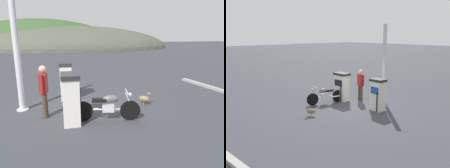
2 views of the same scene
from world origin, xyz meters
The scene contains 9 objects.
ground_plane centered at (0.00, 0.00, 0.00)m, with size 120.00×120.00×0.00m, color #383A3F.
fuel_pump_near centered at (-0.45, -1.22, 0.77)m, with size 0.60×0.88×1.51m.
fuel_pump_far centered at (-0.45, 1.22, 0.77)m, with size 0.57×0.71×1.51m.
motorcycle_near_pump centered at (0.63, -1.35, 0.47)m, with size 2.05×0.73×0.95m.
attendant_person centered at (-1.23, -0.57, 0.97)m, with size 0.26×0.58×1.68m.
wandering_duck centered at (2.34, -0.26, 0.24)m, with size 0.43×0.42×0.49m.
canopy_support_pole centered at (-2.04, 0.34, 1.95)m, with size 0.40×0.40×4.05m.
distant_hill_main centered at (2.71, 32.74, 0.00)m, with size 37.06×20.04×8.31m.
distant_hill_secondary centered at (-3.16, 35.50, 0.00)m, with size 30.63×18.76×10.97m.
Camera 1 is at (-0.85, -7.14, 2.61)m, focal length 33.15 mm.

